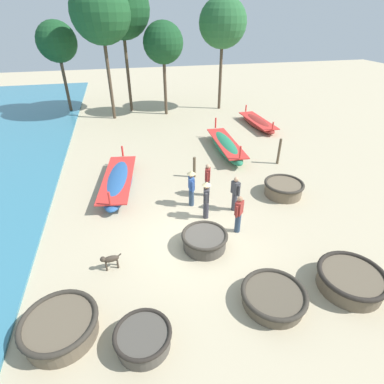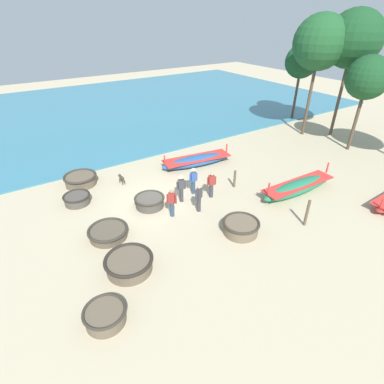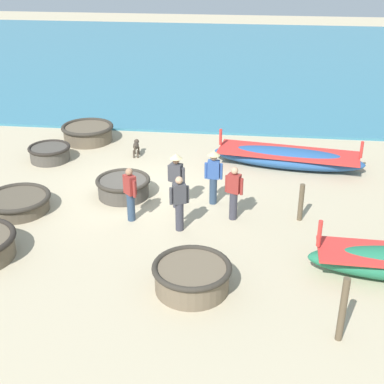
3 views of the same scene
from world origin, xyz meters
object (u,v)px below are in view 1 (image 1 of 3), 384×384
(fisherman_standing_right, at_px, (206,198))
(tree_left_mid, at_px, (57,42))
(coracle_far_left, at_px, (283,188))
(fisherman_with_hat, at_px, (235,193))
(fisherman_crouching, at_px, (239,213))
(dog, at_px, (110,260))
(coracle_weathered, at_px, (351,280))
(tree_rightmost, at_px, (100,13))
(coracle_upturned, at_px, (205,240))
(tree_tall_back, at_px, (121,9))
(mooring_post_inland, at_px, (279,151))
(tree_center, at_px, (163,43))
(coracle_center, at_px, (273,297))
(long_boat_blue_hull, at_px, (118,181))
(fisherman_hauling, at_px, (191,186))
(tree_leftmost, at_px, (223,23))
(long_boat_green_hull, at_px, (258,123))
(mooring_post_shoreline, at_px, (194,167))
(coracle_far_right, at_px, (60,326))
(fisherman_standing_left, at_px, (208,179))
(long_boat_red_hull, at_px, (226,146))
(coracle_front_left, at_px, (143,338))

(fisherman_standing_right, distance_m, tree_left_mid, 19.10)
(coracle_far_left, xyz_separation_m, fisherman_with_hat, (-2.61, -0.65, 0.49))
(fisherman_crouching, bearing_deg, dog, -169.46)
(coracle_weathered, distance_m, tree_rightmost, 21.26)
(dog, distance_m, tree_left_mid, 20.12)
(coracle_upturned, height_order, dog, coracle_upturned)
(fisherman_with_hat, relative_size, tree_left_mid, 0.23)
(coracle_far_left, bearing_deg, tree_tall_back, 111.08)
(tree_left_mid, bearing_deg, mooring_post_inland, -47.27)
(fisherman_with_hat, distance_m, mooring_post_inland, 5.40)
(fisherman_with_hat, xyz_separation_m, fisherman_standing_right, (-1.31, -0.27, 0.12))
(dog, bearing_deg, tree_center, 74.98)
(coracle_center, distance_m, dog, 5.19)
(fisherman_crouching, xyz_separation_m, tree_tall_back, (-2.96, 17.48, 6.56))
(long_boat_blue_hull, distance_m, fisherman_hauling, 3.86)
(fisherman_hauling, xyz_separation_m, tree_rightmost, (-3.11, 13.43, 6.21))
(coracle_center, height_order, tree_leftmost, tree_leftmost)
(long_boat_green_hull, height_order, tree_center, tree_center)
(coracle_weathered, bearing_deg, fisherman_with_hat, 112.31)
(fisherman_crouching, distance_m, tree_leftmost, 17.89)
(mooring_post_shoreline, distance_m, tree_center, 12.12)
(tree_center, relative_size, tree_left_mid, 1.00)
(long_boat_green_hull, height_order, tree_left_mid, tree_left_mid)
(coracle_far_left, xyz_separation_m, tree_tall_back, (-5.95, 15.43, 7.05))
(coracle_far_right, distance_m, fisherman_crouching, 6.70)
(mooring_post_inland, relative_size, tree_rightmost, 0.16)
(long_boat_green_hull, relative_size, tree_center, 0.70)
(fisherman_crouching, relative_size, fisherman_hauling, 0.94)
(coracle_upturned, height_order, fisherman_standing_left, fisherman_standing_left)
(long_boat_green_hull, bearing_deg, long_boat_red_hull, -134.04)
(fisherman_crouching, xyz_separation_m, dog, (-4.72, -0.88, -0.46))
(coracle_far_right, distance_m, long_boat_red_hull, 13.04)
(coracle_center, height_order, tree_left_mid, tree_left_mid)
(fisherman_standing_left, bearing_deg, fisherman_crouching, -81.72)
(fisherman_standing_right, bearing_deg, mooring_post_inland, 37.35)
(fisherman_hauling, relative_size, tree_rightmost, 0.18)
(coracle_center, distance_m, tree_tall_back, 22.21)
(coracle_far_right, relative_size, tree_leftmost, 0.24)
(mooring_post_inland, relative_size, tree_left_mid, 0.21)
(coracle_weathered, height_order, long_boat_blue_hull, long_boat_blue_hull)
(coracle_far_right, height_order, coracle_front_left, coracle_far_right)
(fisherman_hauling, xyz_separation_m, tree_center, (1.05, 13.65, 4.29))
(long_boat_blue_hull, bearing_deg, coracle_upturned, -60.23)
(fisherman_standing_right, xyz_separation_m, dog, (-3.79, -2.02, -0.59))
(fisherman_hauling, bearing_deg, long_boat_blue_hull, 142.95)
(coracle_far_right, xyz_separation_m, fisherman_hauling, (4.67, 5.20, 0.61))
(fisherman_standing_right, distance_m, tree_rightmost, 16.12)
(coracle_far_left, xyz_separation_m, long_boat_blue_hull, (-7.33, 2.41, -0.02))
(fisherman_hauling, distance_m, tree_center, 14.35)
(fisherman_standing_right, xyz_separation_m, tree_rightmost, (-3.47, 14.47, 6.21))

